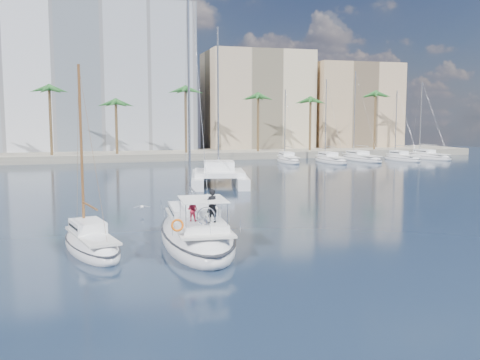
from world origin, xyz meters
name	(u,v)px	position (x,y,z in m)	size (l,w,h in m)	color
ground	(262,226)	(0.00, 0.00, 0.00)	(160.00, 160.00, 0.00)	black
quay	(152,155)	(0.00, 61.00, 0.60)	(120.00, 14.00, 1.20)	gray
building_modern	(79,81)	(-12.00, 73.00, 14.00)	(42.00, 16.00, 28.00)	silver
building_beige	(256,103)	(22.00, 70.00, 10.00)	(20.00, 14.00, 20.00)	beige
building_tan_right	(351,108)	(42.00, 68.00, 9.00)	(18.00, 12.00, 18.00)	tan
palm_centre	(154,98)	(0.00, 57.00, 10.28)	(3.60, 3.60, 12.30)	brown
palm_right	(340,100)	(34.00, 57.00, 10.28)	(3.60, 3.60, 12.30)	brown
main_sloop	(196,234)	(-5.09, -3.40, 0.55)	(4.63, 12.46, 18.18)	white
small_sloop	(91,244)	(-10.87, -3.68, 0.40)	(3.98, 7.71, 10.60)	white
catamaran	(219,174)	(2.59, 22.39, 1.13)	(7.96, 12.40, 16.80)	white
seagull	(142,207)	(-7.12, 7.01, 0.51)	(1.23, 0.53, 0.23)	silver
moored_yacht_a	(288,162)	(20.00, 47.00, 0.00)	(2.72, 9.35, 11.90)	white
moored_yacht_b	(331,162)	(26.50, 45.00, 0.00)	(3.14, 10.78, 13.72)	white
moored_yacht_c	(361,161)	(33.00, 47.00, 0.00)	(3.55, 12.21, 15.54)	white
moored_yacht_d	(402,161)	(39.50, 45.00, 0.00)	(2.72, 9.35, 11.90)	white
moored_yacht_e	(428,159)	(46.00, 47.00, 0.00)	(3.14, 10.78, 13.72)	white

